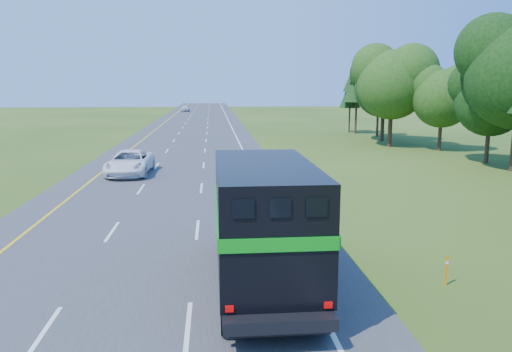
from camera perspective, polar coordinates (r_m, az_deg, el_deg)
The scene contains 6 objects.
road at distance 51.62m, azimuth -7.84°, elevation 3.28°, with size 15.00×260.00×0.04m, color #38383A.
lane_markings at distance 51.62m, azimuth -7.84°, elevation 3.31°, with size 11.15×260.00×0.01m.
horse_truck at distance 15.50m, azimuth 0.72°, elevation -4.95°, with size 2.89×8.99×3.98m.
white_suv at distance 36.38m, azimuth -14.22°, elevation 1.51°, with size 2.79×6.06×1.68m, color white.
far_car at distance 123.20m, azimuth -8.09°, elevation 7.68°, with size 1.86×4.63×1.58m, color silver.
delineator at distance 17.10m, azimuth 20.95°, elevation -9.94°, with size 0.08×0.04×0.98m.
Camera 1 is at (2.54, -1.18, 6.24)m, focal length 35.00 mm.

